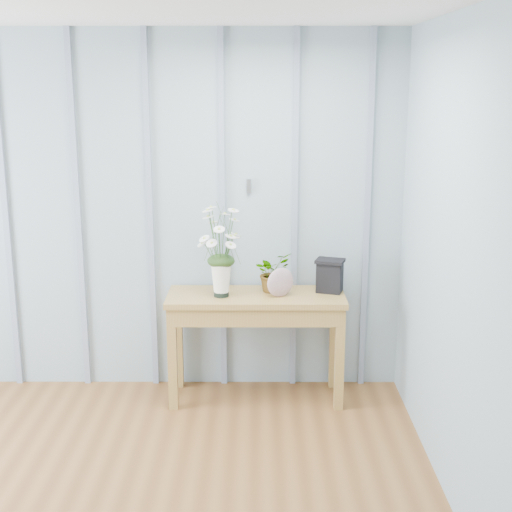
{
  "coord_description": "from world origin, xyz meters",
  "views": [
    {
      "loc": [
        1.0,
        -2.61,
        2.16
      ],
      "look_at": [
        0.98,
        1.94,
        1.03
      ],
      "focal_mm": 50.0,
      "sensor_mm": 36.0,
      "label": 1
    }
  ],
  "objects_px": {
    "sideboard": "(256,311)",
    "carved_box": "(330,275)",
    "daisy_vase": "(221,239)",
    "felt_disc_vessel": "(280,282)"
  },
  "relations": [
    {
      "from": "sideboard",
      "to": "carved_box",
      "type": "xyz_separation_m",
      "value": [
        0.5,
        0.06,
        0.23
      ]
    },
    {
      "from": "daisy_vase",
      "to": "felt_disc_vessel",
      "type": "xyz_separation_m",
      "value": [
        0.39,
        -0.01,
        -0.3
      ]
    },
    {
      "from": "carved_box",
      "to": "sideboard",
      "type": "bearing_deg",
      "value": -172.91
    },
    {
      "from": "sideboard",
      "to": "carved_box",
      "type": "relative_size",
      "value": 5.25
    },
    {
      "from": "sideboard",
      "to": "felt_disc_vessel",
      "type": "bearing_deg",
      "value": -17.35
    },
    {
      "from": "felt_disc_vessel",
      "to": "carved_box",
      "type": "height_order",
      "value": "carved_box"
    },
    {
      "from": "daisy_vase",
      "to": "felt_disc_vessel",
      "type": "relative_size",
      "value": 3.19
    },
    {
      "from": "daisy_vase",
      "to": "carved_box",
      "type": "height_order",
      "value": "daisy_vase"
    },
    {
      "from": "sideboard",
      "to": "felt_disc_vessel",
      "type": "height_order",
      "value": "felt_disc_vessel"
    },
    {
      "from": "carved_box",
      "to": "daisy_vase",
      "type": "bearing_deg",
      "value": -171.91
    }
  ]
}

